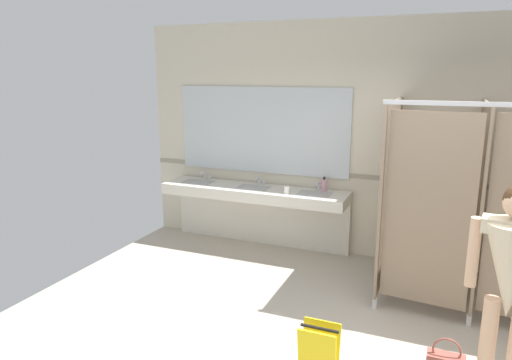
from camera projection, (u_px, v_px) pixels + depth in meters
wall_back at (421, 145)px, 5.59m from camera, size 7.35×0.12×2.97m
wall_back_tile_band at (418, 181)px, 5.63m from camera, size 7.35×0.01×0.06m
vanity_counter at (256, 202)px, 6.30m from camera, size 2.51×0.56×0.96m
mirror_panel at (262, 130)px, 6.27m from camera, size 2.41×0.02×1.15m
person_standing at (512, 271)px, 3.16m from camera, size 0.57×0.45×1.62m
soap_dispenser at (324, 185)px, 5.96m from camera, size 0.07×0.07×0.19m
paper_cup at (287, 190)px, 5.85m from camera, size 0.07×0.07×0.09m
wet_floor_sign at (319, 359)px, 3.41m from camera, size 0.28×0.19×0.55m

